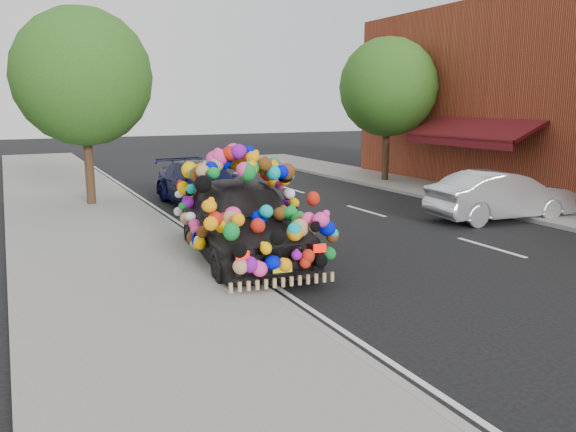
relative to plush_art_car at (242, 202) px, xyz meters
name	(u,v)px	position (x,y,z in m)	size (l,w,h in m)	color
ground	(359,268)	(1.80, -1.69, -1.22)	(100.00, 100.00, 0.00)	black
sidewalk	(143,297)	(-2.50, -1.69, -1.16)	(4.00, 60.00, 0.12)	gray
kerb	(251,281)	(-0.55, -1.69, -1.16)	(0.15, 60.00, 0.13)	gray
footpath_far	(525,207)	(10.00, 1.31, -1.16)	(3.00, 40.00, 0.12)	gray
lane_markings	(490,247)	(5.40, -1.69, -1.22)	(6.00, 50.00, 0.01)	silver
tree_near_sidewalk	(83,77)	(-2.00, 7.81, 2.80)	(4.20, 4.20, 6.13)	#332114
tree_far_b	(388,87)	(9.80, 8.31, 2.67)	(4.00, 4.00, 5.90)	#332114
plush_art_car	(242,202)	(0.00, 0.00, 0.00)	(3.00, 5.47, 2.36)	black
navy_sedan	(202,184)	(1.22, 6.42, -0.52)	(1.98, 4.86, 1.41)	black
silver_hatchback	(501,196)	(8.02, 0.50, -0.53)	(1.47, 4.21, 1.39)	#B0B1B7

